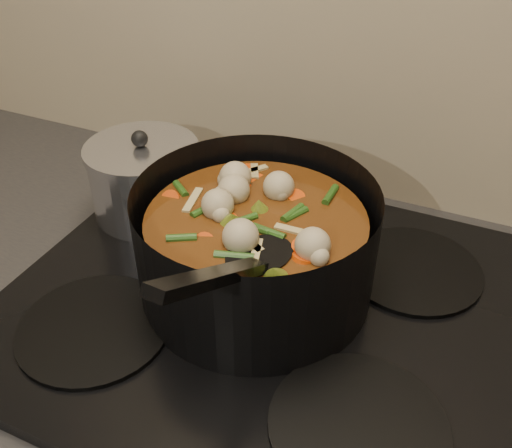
% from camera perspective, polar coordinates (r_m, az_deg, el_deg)
% --- Properties ---
extents(stovetop, '(0.62, 0.54, 0.03)m').
position_cam_1_polar(stovetop, '(0.73, 0.70, -7.93)').
color(stovetop, black).
rests_on(stovetop, counter).
extents(stockpot, '(0.35, 0.43, 0.21)m').
position_cam_1_polar(stockpot, '(0.69, 0.02, -2.25)').
color(stockpot, black).
rests_on(stockpot, stovetop).
extents(saucepan, '(0.16, 0.16, 0.13)m').
position_cam_1_polar(saucepan, '(0.86, -11.04, 4.42)').
color(saucepan, silver).
rests_on(saucepan, stovetop).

